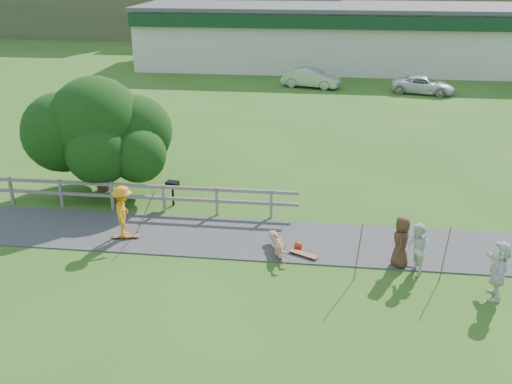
% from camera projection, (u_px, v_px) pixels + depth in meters
% --- Properties ---
extents(ground, '(260.00, 260.00, 0.00)m').
position_uv_depth(ground, '(198.00, 258.00, 18.03)').
color(ground, '#265A19').
rests_on(ground, ground).
extents(path, '(34.00, 3.00, 0.04)m').
position_uv_depth(path, '(208.00, 236.00, 19.40)').
color(path, '#343336').
rests_on(path, ground).
extents(fence, '(15.05, 0.10, 1.10)m').
position_uv_depth(fence, '(96.00, 191.00, 21.31)').
color(fence, slate).
rests_on(fence, ground).
extents(strip_mall, '(32.50, 10.75, 5.10)m').
position_uv_depth(strip_mall, '(332.00, 36.00, 48.62)').
color(strip_mall, silver).
rests_on(strip_mall, ground).
extents(skater_rider, '(0.93, 1.29, 1.80)m').
position_uv_depth(skater_rider, '(124.00, 215.00, 18.92)').
color(skater_rider, orange).
rests_on(skater_rider, ground).
extents(skater_fallen, '(1.77, 0.91, 0.63)m').
position_uv_depth(skater_fallen, '(279.00, 245.00, 18.17)').
color(skater_fallen, tan).
rests_on(skater_fallen, ground).
extents(spectator_a, '(0.82, 0.93, 1.62)m').
position_uv_depth(spectator_a, '(417.00, 250.00, 16.84)').
color(spectator_a, silver).
rests_on(spectator_a, ground).
extents(spectator_c, '(0.63, 0.87, 1.65)m').
position_uv_depth(spectator_c, '(401.00, 242.00, 17.25)').
color(spectator_c, '#502E20').
rests_on(spectator_c, ground).
extents(spectator_d, '(0.78, 1.68, 1.74)m').
position_uv_depth(spectator_d, '(498.00, 270.00, 15.65)').
color(spectator_d, silver).
rests_on(spectator_d, ground).
extents(car_silver, '(4.41, 2.44, 1.38)m').
position_uv_depth(car_silver, '(311.00, 78.00, 41.27)').
color(car_silver, '#B4B5BC').
rests_on(car_silver, ground).
extents(car_white, '(4.55, 2.83, 1.17)m').
position_uv_depth(car_white, '(423.00, 85.00, 39.49)').
color(car_white, white).
rests_on(car_white, ground).
extents(tree, '(5.93, 5.93, 3.72)m').
position_uv_depth(tree, '(99.00, 147.00, 22.52)').
color(tree, black).
rests_on(tree, ground).
extents(bbq, '(0.50, 0.41, 0.98)m').
position_uv_depth(bbq, '(173.00, 194.00, 21.66)').
color(bbq, black).
rests_on(bbq, ground).
extents(longboard_rider, '(0.93, 0.39, 0.10)m').
position_uv_depth(longboard_rider, '(126.00, 237.00, 19.25)').
color(longboard_rider, brown).
rests_on(longboard_rider, ground).
extents(longboard_fallen, '(0.98, 0.66, 0.11)m').
position_uv_depth(longboard_fallen, '(304.00, 255.00, 18.09)').
color(longboard_fallen, brown).
rests_on(longboard_fallen, ground).
extents(helmet, '(0.28, 0.28, 0.28)m').
position_uv_depth(helmet, '(298.00, 246.00, 18.49)').
color(helmet, '#B82B0D').
rests_on(helmet, ground).
extents(pole_rider, '(0.03, 0.03, 1.82)m').
position_uv_depth(pole_rider, '(145.00, 210.00, 19.22)').
color(pole_rider, brown).
rests_on(pole_rider, ground).
extents(pole_spec_left, '(0.03, 0.03, 1.86)m').
position_uv_depth(pole_spec_left, '(358.00, 253.00, 16.40)').
color(pole_spec_left, brown).
rests_on(pole_spec_left, ground).
extents(pole_spec_right, '(0.03, 0.03, 1.80)m').
position_uv_depth(pole_spec_right, '(445.00, 255.00, 16.38)').
color(pole_spec_right, brown).
rests_on(pole_spec_right, ground).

